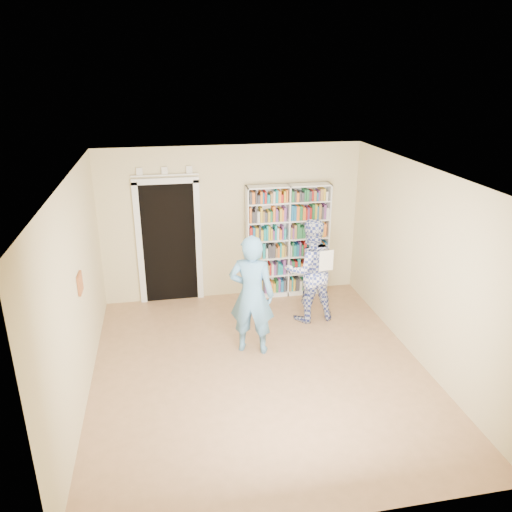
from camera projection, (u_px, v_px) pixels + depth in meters
The scene contains 11 objects.
floor at pixel (260, 370), 6.86m from camera, with size 5.00×5.00×0.00m, color #986E49.
ceiling at pixel (260, 175), 5.90m from camera, with size 5.00×5.00×0.00m, color white.
wall_back at pixel (232, 223), 8.67m from camera, with size 4.50×4.50×0.00m, color beige.
wall_left at pixel (77, 294), 5.98m from camera, with size 5.00×5.00×0.00m, color beige.
wall_right at pixel (422, 267), 6.77m from camera, with size 5.00×5.00×0.00m, color beige.
bookshelf at pixel (287, 241), 8.81m from camera, with size 1.47×0.28×2.02m.
doorway at pixel (169, 237), 8.52m from camera, with size 1.10×0.08×2.43m.
wall_art at pixel (80, 283), 6.15m from camera, with size 0.03×0.25×0.25m, color brown.
man_blue at pixel (252, 295), 7.03m from camera, with size 0.65×0.42×1.77m, color #548DBA.
man_plaid at pixel (310, 270), 7.96m from camera, with size 0.83×0.65×1.71m, color #313F96.
paper_sheet at pixel (326, 261), 7.67m from camera, with size 0.23×0.01×0.33m, color white.
Camera 1 is at (-1.15, -5.74, 3.91)m, focal length 35.00 mm.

